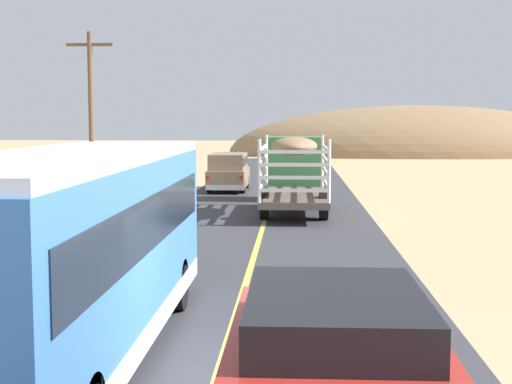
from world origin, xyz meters
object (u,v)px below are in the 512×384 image
bus (69,251)px  car_far (228,170)px  boulder_mid_field (123,177)px  power_pole_mid (91,109)px  livestock_truck (294,164)px

bus → car_far: bearing=90.2°
car_far → boulder_mid_field: 6.06m
bus → boulder_mid_field: size_ratio=7.17×
bus → power_pole_mid: bearing=104.7°
livestock_truck → boulder_mid_field: bearing=139.7°
power_pole_mid → bus: bearing=-75.3°
car_far → boulder_mid_field: size_ratio=3.31×
power_pole_mid → boulder_mid_field: 6.06m
livestock_truck → car_far: size_ratio=2.10×
power_pole_mid → boulder_mid_field: size_ratio=5.58×
car_far → power_pole_mid: bearing=-150.4°
bus → boulder_mid_field: bus is taller
power_pole_mid → boulder_mid_field: bearing=86.5°
livestock_truck → bus: bus is taller
livestock_truck → power_pole_mid: (-9.60, 3.01, 2.39)m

